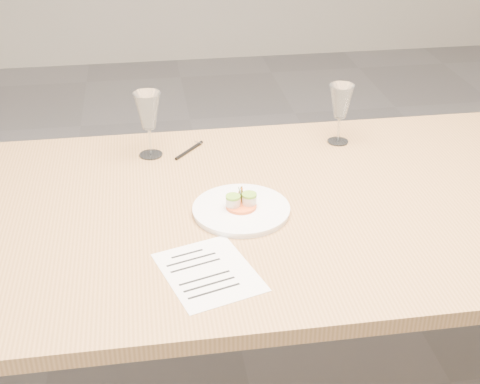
{
  "coord_description": "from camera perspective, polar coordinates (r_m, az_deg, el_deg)",
  "views": [
    {
      "loc": [
        -0.28,
        -1.5,
        1.65
      ],
      "look_at": [
        -0.05,
        -0.02,
        0.8
      ],
      "focal_mm": 50.0,
      "sensor_mm": 36.0,
      "label": 1
    }
  ],
  "objects": [
    {
      "name": "recipe_sheet",
      "position": [
        1.52,
        -2.71,
        -6.84
      ],
      "size": [
        0.25,
        0.29,
        0.0
      ],
      "rotation": [
        0.0,
        0.0,
        0.3
      ],
      "color": "white",
      "rests_on": "dining_table"
    },
    {
      "name": "dining_table",
      "position": [
        1.8,
        1.4,
        -2.88
      ],
      "size": [
        2.4,
        1.0,
        0.75
      ],
      "color": "#B2844D",
      "rests_on": "ground"
    },
    {
      "name": "wine_glass_1",
      "position": [
        1.98,
        -7.87,
        6.76
      ],
      "size": [
        0.08,
        0.08,
        0.2
      ],
      "color": "white",
      "rests_on": "dining_table"
    },
    {
      "name": "ballpoint_pen",
      "position": [
        2.05,
        -4.35,
        3.59
      ],
      "size": [
        0.1,
        0.11,
        0.01
      ],
      "rotation": [
        0.0,
        0.0,
        0.88
      ],
      "color": "black",
      "rests_on": "dining_table"
    },
    {
      "name": "wine_glass_2",
      "position": [
        2.08,
        8.6,
        7.54
      ],
      "size": [
        0.08,
        0.08,
        0.19
      ],
      "color": "white",
      "rests_on": "dining_table"
    },
    {
      "name": "dinner_plate",
      "position": [
        1.72,
        0.11,
        -1.44
      ],
      "size": [
        0.25,
        0.25,
        0.07
      ],
      "rotation": [
        0.0,
        0.0,
        0.3
      ],
      "color": "white",
      "rests_on": "dining_table"
    }
  ]
}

